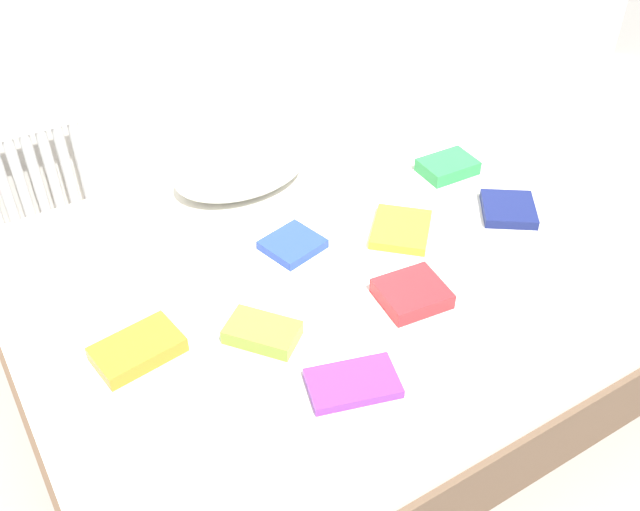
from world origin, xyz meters
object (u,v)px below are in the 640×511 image
(textbook_yellow, at_px, (401,229))
(textbook_orange, at_px, (138,349))
(textbook_red, at_px, (412,294))
(textbook_purple, at_px, (353,383))
(bed, at_px, (328,316))
(textbook_blue, at_px, (293,245))
(textbook_green, at_px, (448,167))
(textbook_lime, at_px, (262,332))
(radiator, at_px, (13,187))
(textbook_navy, at_px, (509,209))
(pillow, at_px, (240,170))

(textbook_yellow, bearing_deg, textbook_orange, 137.92)
(textbook_orange, xyz_separation_m, textbook_red, (0.77, -0.21, 0.00))
(textbook_purple, bearing_deg, bed, 81.69)
(textbook_blue, bearing_deg, textbook_orange, -176.44)
(textbook_red, relative_size, textbook_yellow, 0.88)
(bed, xyz_separation_m, textbook_orange, (-0.66, -0.08, 0.28))
(textbook_green, xyz_separation_m, textbook_lime, (-0.99, -0.39, -0.00))
(textbook_lime, distance_m, textbook_yellow, 0.65)
(textbook_lime, bearing_deg, bed, 81.99)
(textbook_blue, relative_size, textbook_lime, 0.86)
(radiator, bearing_deg, textbook_yellow, -49.98)
(textbook_navy, bearing_deg, textbook_red, -126.69)
(bed, distance_m, textbook_purple, 0.59)
(pillow, bearing_deg, textbook_green, -25.89)
(textbook_blue, height_order, textbook_navy, textbook_navy)
(radiator, bearing_deg, textbook_purple, -72.91)
(bed, distance_m, textbook_yellow, 0.39)
(textbook_blue, distance_m, textbook_yellow, 0.37)
(textbook_orange, height_order, textbook_yellow, textbook_orange)
(pillow, relative_size, textbook_purple, 2.07)
(textbook_blue, height_order, textbook_yellow, same)
(pillow, relative_size, textbook_lime, 2.45)
(textbook_purple, bearing_deg, pillow, 96.58)
(bed, height_order, textbook_navy, textbook_navy)
(pillow, distance_m, textbook_navy, 0.96)
(textbook_green, height_order, textbook_purple, textbook_green)
(radiator, relative_size, textbook_lime, 3.05)
(textbook_orange, height_order, textbook_lime, textbook_orange)
(textbook_purple, bearing_deg, textbook_green, 54.51)
(radiator, height_order, textbook_lime, radiator)
(radiator, distance_m, textbook_blue, 1.29)
(textbook_orange, distance_m, textbook_yellow, 0.94)
(bed, distance_m, textbook_navy, 0.72)
(textbook_orange, xyz_separation_m, textbook_lime, (0.32, -0.12, -0.00))
(textbook_blue, relative_size, textbook_navy, 0.91)
(textbook_blue, bearing_deg, pillow, 72.82)
(radiator, xyz_separation_m, textbook_purple, (0.52, -1.68, 0.17))
(textbook_orange, bearing_deg, bed, -1.09)
(textbook_yellow, xyz_separation_m, textbook_purple, (-0.50, -0.47, -0.00))
(radiator, bearing_deg, textbook_navy, -43.19)
(textbook_blue, distance_m, textbook_purple, 0.60)
(bed, height_order, textbook_blue, textbook_blue)
(radiator, xyz_separation_m, textbook_green, (1.38, -1.00, 0.18))
(textbook_lime, bearing_deg, textbook_purple, -15.08)
(bed, relative_size, textbook_yellow, 9.15)
(textbook_yellow, bearing_deg, textbook_red, -166.92)
(radiator, height_order, pillow, pillow)
(textbook_green, bearing_deg, textbook_yellow, -148.29)
(textbook_yellow, distance_m, textbook_purple, 0.68)
(bed, height_order, textbook_orange, textbook_orange)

